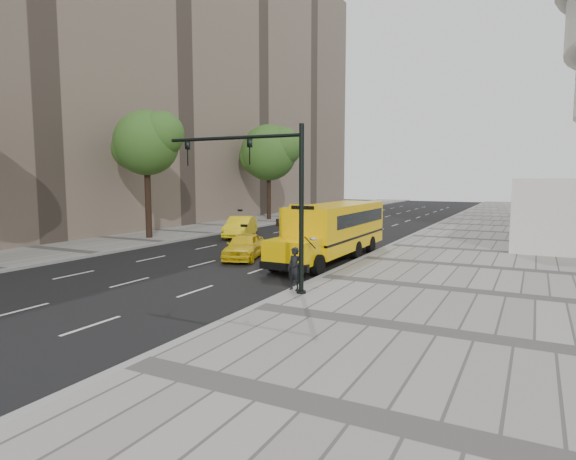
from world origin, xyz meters
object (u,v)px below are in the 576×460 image
at_px(pedestrian, 295,269).
at_px(traffic_signal, 268,187).
at_px(tree_b, 147,142).
at_px(taxi_far, 240,227).
at_px(taxi_near, 244,246).
at_px(tree_c, 270,152).
at_px(school_bus, 335,227).

xyz_separation_m(pedestrian, traffic_signal, (-0.96, -0.34, 3.11)).
height_order(tree_b, taxi_far, tree_b).
distance_m(tree_b, taxi_near, 12.87).
xyz_separation_m(tree_c, taxi_near, (10.53, -21.46, -6.35)).
relative_size(tree_b, pedestrian, 5.54).
height_order(taxi_near, pedestrian, pedestrian).
xyz_separation_m(school_bus, traffic_signal, (0.69, -8.67, 2.33)).
bearing_deg(pedestrian, taxi_near, 148.35).
bearing_deg(taxi_near, school_bus, 11.77).
xyz_separation_m(school_bus, taxi_near, (-4.36, -2.49, -1.05)).
bearing_deg(taxi_far, tree_b, -161.01).
bearing_deg(traffic_signal, taxi_far, 126.50).
distance_m(tree_b, traffic_signal, 18.82).
xyz_separation_m(tree_b, traffic_signal, (15.61, -10.13, -2.85)).
bearing_deg(taxi_far, school_bus, -49.55).
bearing_deg(pedestrian, traffic_signal, -148.01).
distance_m(school_bus, pedestrian, 8.53).
relative_size(school_bus, taxi_near, 2.75).
relative_size(taxi_near, taxi_far, 0.88).
bearing_deg(taxi_near, taxi_far, 106.29).
bearing_deg(school_bus, tree_b, 174.44).
bearing_deg(tree_b, tree_c, 89.93).
height_order(tree_b, school_bus, tree_b).
xyz_separation_m(tree_b, tree_c, (0.02, 17.52, 0.13)).
distance_m(taxi_far, pedestrian, 18.04).
xyz_separation_m(tree_c, traffic_signal, (15.58, -27.65, -2.98)).
height_order(taxi_near, taxi_far, taxi_far).
xyz_separation_m(school_bus, pedestrian, (1.65, -8.34, -0.78)).
xyz_separation_m(school_bus, taxi_far, (-9.85, 5.57, -0.98)).
height_order(tree_b, tree_c, tree_c).
height_order(taxi_far, traffic_signal, traffic_signal).
bearing_deg(taxi_near, pedestrian, -62.15).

